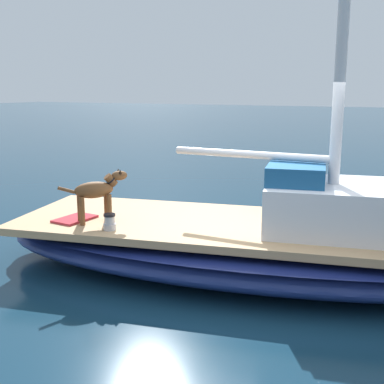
% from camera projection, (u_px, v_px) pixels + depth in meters
% --- Properties ---
extents(ground_plane, '(120.00, 120.00, 0.00)m').
position_uv_depth(ground_plane, '(258.00, 272.00, 6.63)').
color(ground_plane, '#143347').
extents(sailboat_main, '(3.89, 7.59, 0.66)m').
position_uv_depth(sailboat_main, '(259.00, 248.00, 6.56)').
color(sailboat_main, navy).
rests_on(sailboat_main, ground).
extents(cabin_house, '(1.81, 2.46, 0.84)m').
position_uv_depth(cabin_house, '(350.00, 204.00, 6.16)').
color(cabin_house, silver).
rests_on(cabin_house, sailboat_main).
extents(dog_brown, '(0.78, 0.66, 0.70)m').
position_uv_depth(dog_brown, '(97.00, 191.00, 6.54)').
color(dog_brown, brown).
rests_on(dog_brown, sailboat_main).
extents(deck_winch, '(0.16, 0.16, 0.21)m').
position_uv_depth(deck_winch, '(110.00, 222.00, 6.25)').
color(deck_winch, '#B7B7BC').
rests_on(deck_winch, sailboat_main).
extents(deck_towel, '(0.59, 0.41, 0.03)m').
position_uv_depth(deck_towel, '(75.00, 219.00, 6.74)').
color(deck_towel, '#C6333D').
rests_on(deck_towel, sailboat_main).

